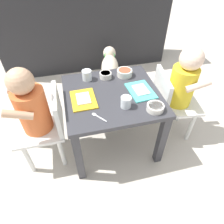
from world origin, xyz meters
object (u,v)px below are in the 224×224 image
seated_child_right (180,85)px  water_cup_left (126,103)px  cereal_bowl_right_side (155,107)px  food_tray_left (83,99)px  food_tray_right (141,90)px  veggie_bowl_near (125,73)px  seated_child_left (35,110)px  dining_table (112,103)px  dog (110,66)px  water_cup_right (87,76)px  spoon_by_left_tray (98,116)px  veggie_bowl_far (105,75)px

seated_child_right → water_cup_left: bearing=-163.5°
water_cup_left → cereal_bowl_right_side: water_cup_left is taller
food_tray_left → food_tray_right: same height
cereal_bowl_right_side → veggie_bowl_near: (-0.06, 0.36, 0.00)m
seated_child_left → cereal_bowl_right_side: bearing=-14.9°
dining_table → dog: dining_table is taller
food_tray_left → water_cup_left: size_ratio=2.98×
food_tray_left → water_cup_right: (0.05, 0.20, 0.02)m
spoon_by_left_tray → veggie_bowl_near: bearing=54.3°
dining_table → food_tray_right: size_ratio=2.81×
food_tray_left → water_cup_right: 0.21m
seated_child_left → cereal_bowl_right_side: seated_child_left is taller
dining_table → spoon_by_left_tray: bearing=-124.5°
veggie_bowl_near → seated_child_right: bearing=-30.1°
dining_table → water_cup_right: 0.24m
seated_child_left → dog: seated_child_left is taller
spoon_by_left_tray → food_tray_right: bearing=27.8°
dog → food_tray_left: food_tray_left is taller
seated_child_right → food_tray_left: size_ratio=3.58×
food_tray_left → food_tray_right: bearing=0.0°
veggie_bowl_far → dining_table: bearing=-89.4°
seated_child_right → food_tray_right: size_ratio=3.36×
food_tray_right → veggie_bowl_far: (-0.17, 0.20, 0.01)m
water_cup_right → spoon_by_left_tray: water_cup_right is taller
food_tray_right → veggie_bowl_far: veggie_bowl_far is taller
seated_child_left → dining_table: bearing=3.3°
seated_child_right → food_tray_right: bearing=-178.6°
dog → veggie_bowl_near: bearing=-92.0°
dining_table → cereal_bowl_right_side: (0.19, -0.19, 0.09)m
food_tray_right → seated_child_right: bearing=1.4°
dog → veggie_bowl_far: (-0.15, -0.49, 0.23)m
dining_table → veggie_bowl_far: size_ratio=7.26×
veggie_bowl_near → spoon_by_left_tray: veggie_bowl_near is taller
seated_child_left → food_tray_left: seated_child_left is taller
dining_table → food_tray_left: size_ratio=2.99×
water_cup_right → seated_child_left: bearing=-147.1°
seated_child_right → food_tray_right: 0.27m
dining_table → water_cup_right: bearing=123.2°
food_tray_right → veggie_bowl_near: bearing=103.4°
food_tray_right → spoon_by_left_tray: 0.33m
water_cup_left → veggie_bowl_far: (-0.05, 0.31, -0.01)m
seated_child_left → food_tray_right: seated_child_left is taller
water_cup_left → veggie_bowl_near: (0.08, 0.30, -0.01)m
food_tray_left → spoon_by_left_tray: 0.16m
dog → cereal_bowl_right_side: bearing=-87.0°
water_cup_right → food_tray_left: bearing=-104.5°
food_tray_left → veggie_bowl_near: size_ratio=1.89×
dog → food_tray_right: size_ratio=2.26×
dining_table → seated_child_left: 0.45m
water_cup_left → spoon_by_left_tray: 0.17m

